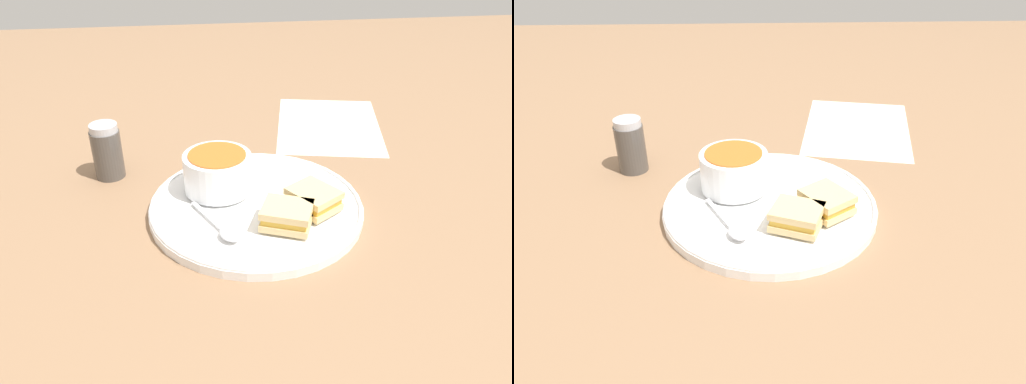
# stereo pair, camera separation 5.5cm
# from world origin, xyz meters

# --- Properties ---
(ground_plane) EXTENTS (2.40, 2.40, 0.00)m
(ground_plane) POSITION_xyz_m (0.00, 0.00, 0.00)
(ground_plane) COLOR #8E6B4C
(plate) EXTENTS (0.31, 0.31, 0.02)m
(plate) POSITION_xyz_m (0.00, 0.00, 0.01)
(plate) COLOR white
(plate) RESTS_ON ground_plane
(soup_bowl) EXTENTS (0.10, 0.10, 0.06)m
(soup_bowl) POSITION_xyz_m (0.05, -0.04, 0.05)
(soup_bowl) COLOR white
(soup_bowl) RESTS_ON plate
(spoon) EXTENTS (0.07, 0.11, 0.01)m
(spoon) POSITION_xyz_m (0.05, 0.07, 0.02)
(spoon) COLOR silver
(spoon) RESTS_ON plate
(sandwich_half_near) EXTENTS (0.08, 0.08, 0.03)m
(sandwich_half_near) POSITION_xyz_m (-0.03, 0.06, 0.03)
(sandwich_half_near) COLOR #DBBC7F
(sandwich_half_near) RESTS_ON plate
(sandwich_half_far) EXTENTS (0.08, 0.09, 0.03)m
(sandwich_half_far) POSITION_xyz_m (-0.08, 0.03, 0.03)
(sandwich_half_far) COLOR #DBBC7F
(sandwich_half_far) RESTS_ON plate
(salt_shaker) EXTENTS (0.05, 0.05, 0.09)m
(salt_shaker) POSITION_xyz_m (0.22, -0.14, 0.05)
(salt_shaker) COLOR #4C4742
(salt_shaker) RESTS_ON ground_plane
(menu_sheet) EXTENTS (0.25, 0.31, 0.00)m
(menu_sheet) POSITION_xyz_m (-0.18, -0.29, 0.00)
(menu_sheet) COLOR white
(menu_sheet) RESTS_ON ground_plane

